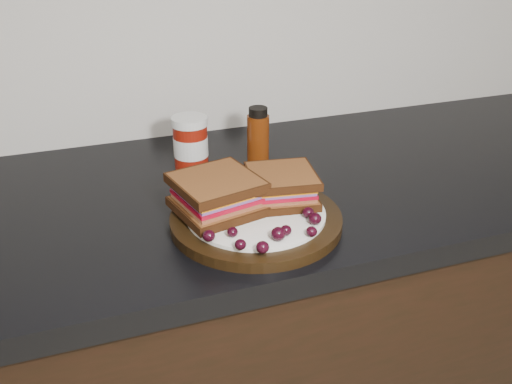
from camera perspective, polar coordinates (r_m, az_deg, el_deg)
countertop at (r=1.04m, az=-10.13°, el=-1.79°), size 3.98×0.60×0.04m
plate at (r=0.93m, az=-0.00°, el=-2.80°), size 0.28×0.28×0.02m
sandwich_left at (r=0.92m, az=-3.95°, el=-0.24°), size 0.15×0.15×0.06m
sandwich_right at (r=0.95m, az=2.60°, el=0.59°), size 0.13×0.13×0.05m
grape_0 at (r=0.85m, az=-4.74°, el=-4.38°), size 0.02×0.02×0.02m
grape_1 at (r=0.85m, az=-2.37°, el=-4.02°), size 0.02×0.02×0.02m
grape_2 at (r=0.82m, az=-1.57°, el=-5.27°), size 0.02×0.02×0.02m
grape_3 at (r=0.82m, az=0.66°, el=-5.54°), size 0.02×0.02×0.02m
grape_4 at (r=0.84m, az=2.25°, el=-4.20°), size 0.02×0.02×0.02m
grape_5 at (r=0.86m, az=3.00°, el=-3.85°), size 0.02×0.02×0.02m
grape_6 at (r=0.86m, az=5.58°, el=-3.96°), size 0.02×0.02×0.02m
grape_7 at (r=0.89m, az=5.91°, el=-2.67°), size 0.02×0.02×0.02m
grape_8 at (r=0.91m, az=5.25°, el=-2.06°), size 0.02×0.02×0.02m
grape_9 at (r=0.93m, az=3.67°, el=-1.38°), size 0.02×0.02×0.02m
grape_10 at (r=0.96m, az=3.98°, el=-0.20°), size 0.02×0.02×0.02m
grape_11 at (r=0.95m, az=2.94°, el=-0.42°), size 0.02×0.02×0.02m
grape_12 at (r=0.98m, az=1.83°, el=0.21°), size 0.02×0.02×0.02m
grape_13 at (r=0.94m, az=-4.89°, el=-0.90°), size 0.02×0.02×0.02m
grape_14 at (r=0.91m, az=-4.98°, el=-2.03°), size 0.02×0.02×0.02m
grape_15 at (r=0.89m, az=-3.97°, el=-2.36°), size 0.02×0.02×0.02m
grape_16 at (r=0.94m, az=-4.24°, el=-0.85°), size 0.02×0.02×0.02m
grape_17 at (r=0.93m, az=-4.10°, el=-1.20°), size 0.02×0.02×0.02m
grape_18 at (r=0.90m, az=-6.00°, el=-2.40°), size 0.02×0.02×0.02m
condiment_jar at (r=1.13m, az=-6.56°, el=4.95°), size 0.09×0.09×0.10m
oil_bottle at (r=1.12m, az=0.20°, el=5.49°), size 0.04×0.04×0.12m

